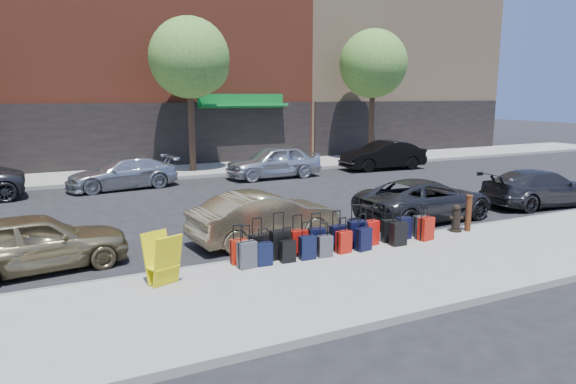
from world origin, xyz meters
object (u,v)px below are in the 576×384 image
bollard (468,212)px  car_near_0 (35,242)px  tree_right (375,66)px  fire_hydrant (456,219)px  display_rack (162,259)px  car_far_2 (273,162)px  car_near_1 (265,217)px  car_far_3 (383,155)px  car_far_1 (122,173)px  suitcase_front_5 (338,237)px  car_near_2 (425,199)px  tree_center (192,60)px  car_near_3 (541,188)px

bollard → car_near_0: (-10.58, 2.02, -0.01)m
tree_right → fire_hydrant: 16.81m
display_rack → car_far_2: 14.14m
car_near_0 → car_far_2: size_ratio=0.87×
car_near_1 → car_far_3: 14.35m
tree_right → bollard: size_ratio=7.32×
car_far_1 → suitcase_front_5: bearing=8.6°
car_near_1 → car_far_1: car_near_1 is taller
fire_hydrant → car_far_1: size_ratio=0.17×
car_far_2 → car_near_1: bearing=-27.4°
bollard → car_far_3: 12.76m
car_near_2 → car_far_1: 12.25m
display_rack → car_near_0: car_near_0 is taller
tree_center → car_near_2: (3.72, -12.37, -4.78)m
tree_center → car_near_1: (-1.69, -12.42, -4.75)m
tree_center → fire_hydrant: 15.43m
tree_center → bollard: tree_center is taller
car_far_1 → fire_hydrant: bearing=24.1°
suitcase_front_5 → display_rack: bearing=-178.8°
car_near_2 → car_near_3: car_near_3 is taller
display_rack → car_far_2: bearing=37.0°
car_far_1 → car_far_2: car_far_2 is taller
tree_center → car_near_2: 13.77m
fire_hydrant → car_far_2: 11.35m
bollard → car_far_1: size_ratio=0.22×
tree_right → car_near_0: size_ratio=1.89×
car_near_2 → car_near_1: bearing=86.3°
car_far_2 → car_far_3: 6.21m
car_far_1 → car_near_1: bearing=5.5°
tree_center → tree_right: size_ratio=1.00×
car_near_0 → car_far_3: size_ratio=0.87×
tree_center → car_far_2: (2.85, -2.94, -4.66)m
tree_right → fire_hydrant: bearing=-117.3°
car_near_3 → tree_right: bearing=-3.2°
fire_hydrant → display_rack: (-8.04, -0.48, 0.16)m
car_near_2 → car_far_1: car_far_1 is taller
bollard → tree_center: bearing=103.5°
car_near_1 → car_near_0: bearing=82.8°
car_near_2 → car_far_3: size_ratio=1.03×
car_near_3 → car_near_0: bearing=94.4°
fire_hydrant → tree_right: bearing=85.9°
fire_hydrant → car_far_3: size_ratio=0.17×
display_rack → car_far_1: (1.02, 12.01, -0.01)m
car_near_3 → tree_center: bearing=39.6°
car_near_1 → car_near_2: 5.42m
tree_center → display_rack: tree_center is taller
car_near_0 → car_near_2: size_ratio=0.85×
tree_right → car_far_1: 15.40m
display_rack → car_near_3: bearing=-10.7°
tree_right → car_far_1: tree_right is taller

